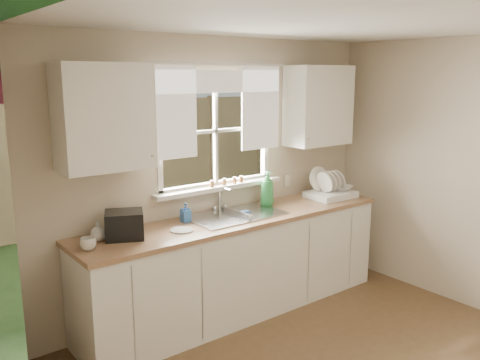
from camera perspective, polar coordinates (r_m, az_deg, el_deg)
room_walls at (r=3.32m, az=18.49°, el=-5.00°), size 3.62×4.02×2.50m
ceiling at (r=3.25m, az=19.00°, el=17.15°), size 3.60×4.00×0.02m
window at (r=4.70m, az=-2.62°, el=3.50°), size 1.38×0.16×1.06m
curtains at (r=4.62m, az=-2.30°, el=8.94°), size 1.50×0.03×0.81m
base_cabinets at (r=4.72m, az=-0.23°, el=-9.67°), size 3.00×0.62×0.87m
countertop at (r=4.58m, az=-0.23°, el=-4.36°), size 3.04×0.65×0.04m
upper_cabinet_left at (r=3.95m, az=-15.01°, el=6.86°), size 0.70×0.33×0.80m
upper_cabinet_right at (r=5.29m, az=8.82°, el=8.26°), size 0.70×0.33×0.80m
wall_outlet at (r=5.31m, az=5.30°, el=-0.03°), size 0.08×0.01×0.12m
sill_jars at (r=4.76m, az=-1.33°, el=-0.13°), size 0.38×0.04×0.06m
backyard at (r=10.81m, az=-21.01°, el=17.94°), size 20.00×10.00×6.13m
sink at (r=4.61m, az=-0.47°, el=-4.89°), size 0.88×0.52×0.40m
dish_rack at (r=5.34m, az=10.06°, el=-1.20°), size 0.48×0.37×0.31m
bowl at (r=5.40m, az=11.42°, el=-0.90°), size 0.27×0.27×0.05m
soap_bottle_a at (r=4.91m, az=3.07°, el=-0.96°), size 0.14×0.14×0.34m
soap_bottle_b at (r=4.41m, az=-6.14°, el=-3.66°), size 0.07×0.08×0.17m
soap_bottle_c at (r=4.06m, az=-15.62°, el=-5.51°), size 0.15×0.15×0.15m
saucer at (r=4.18m, az=-6.57°, el=-5.62°), size 0.19×0.19×0.01m
cup at (r=3.87m, az=-16.68°, el=-6.88°), size 0.13×0.13×0.09m
black_appliance at (r=4.06m, az=-12.86°, el=-4.92°), size 0.37×0.35×0.21m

